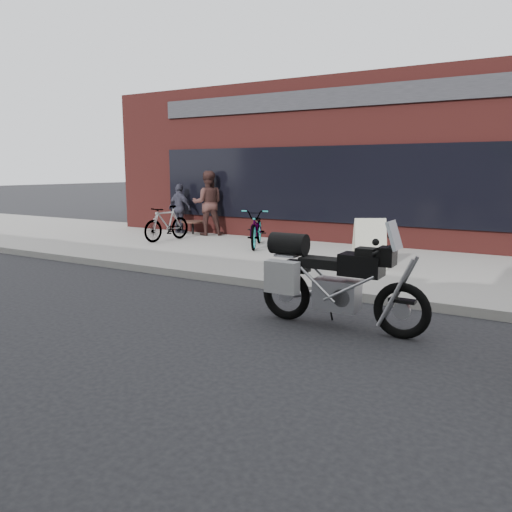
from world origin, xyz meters
name	(u,v)px	position (x,y,z in m)	size (l,w,h in m)	color
ground	(137,379)	(0.00, 0.00, 0.00)	(120.00, 120.00, 0.00)	black
near_sidewalk	(362,262)	(0.00, 7.00, 0.07)	(44.00, 6.00, 0.15)	gray
storefront	(373,165)	(-2.00, 13.98, 2.25)	(14.00, 10.07, 4.50)	#5A201D
motorcycle	(329,280)	(1.02, 2.58, 0.64)	(2.33, 0.75, 1.48)	black
bicycle_front	(257,228)	(-2.88, 7.34, 0.63)	(0.64, 1.84, 0.97)	gray
bicycle_rear	(167,223)	(-5.57, 7.04, 0.63)	(0.45, 1.59, 0.96)	gray
sandwich_sign	(369,243)	(0.42, 6.14, 0.64)	(0.82, 0.80, 0.99)	beige
cafe_table	(193,222)	(-5.82, 8.54, 0.52)	(0.70, 0.70, 0.40)	black
cafe_patron_left	(208,203)	(-5.30, 8.60, 1.10)	(0.92, 0.72, 1.90)	#442824
cafe_patron_right	(180,209)	(-6.33, 8.57, 0.91)	(0.89, 0.37, 1.51)	#3B3949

